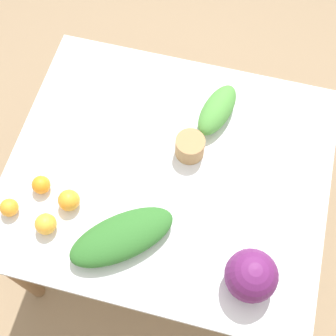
# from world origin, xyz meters

# --- Properties ---
(ground_plane) EXTENTS (8.00, 8.00, 0.00)m
(ground_plane) POSITION_xyz_m (0.00, 0.00, 0.00)
(ground_plane) COLOR #937A5B
(dining_table) EXTENTS (1.22, 1.06, 0.77)m
(dining_table) POSITION_xyz_m (0.00, 0.00, 0.67)
(dining_table) COLOR silver
(dining_table) RESTS_ON ground_plane
(cabbage_purple) EXTENTS (0.18, 0.18, 0.18)m
(cabbage_purple) POSITION_xyz_m (-0.37, 0.34, 0.86)
(cabbage_purple) COLOR #601E5B
(cabbage_purple) RESTS_ON dining_table
(paper_bag) EXTENTS (0.11, 0.11, 0.09)m
(paper_bag) POSITION_xyz_m (-0.06, -0.10, 0.82)
(paper_bag) COLOR #A87F51
(paper_bag) RESTS_ON dining_table
(greens_bunch_dandelion) EXTENTS (0.17, 0.27, 0.10)m
(greens_bunch_dandelion) POSITION_xyz_m (-0.13, -0.28, 0.82)
(greens_bunch_dandelion) COLOR #4C933D
(greens_bunch_dandelion) RESTS_ON dining_table
(greens_bunch_scallion) EXTENTS (0.40, 0.37, 0.09)m
(greens_bunch_scallion) POSITION_xyz_m (0.09, 0.31, 0.82)
(greens_bunch_scallion) COLOR #2D6B28
(greens_bunch_scallion) RESTS_ON dining_table
(orange_0) EXTENTS (0.08, 0.08, 0.08)m
(orange_0) POSITION_xyz_m (0.31, 0.22, 0.81)
(orange_0) COLOR orange
(orange_0) RESTS_ON dining_table
(orange_1) EXTENTS (0.07, 0.07, 0.07)m
(orange_1) POSITION_xyz_m (0.52, 0.30, 0.81)
(orange_1) COLOR orange
(orange_1) RESTS_ON dining_table
(orange_2) EXTENTS (0.08, 0.08, 0.08)m
(orange_2) POSITION_xyz_m (0.36, 0.33, 0.81)
(orange_2) COLOR #F9A833
(orange_2) RESTS_ON dining_table
(orange_3) EXTENTS (0.07, 0.07, 0.07)m
(orange_3) POSITION_xyz_m (0.44, 0.19, 0.81)
(orange_3) COLOR orange
(orange_3) RESTS_ON dining_table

